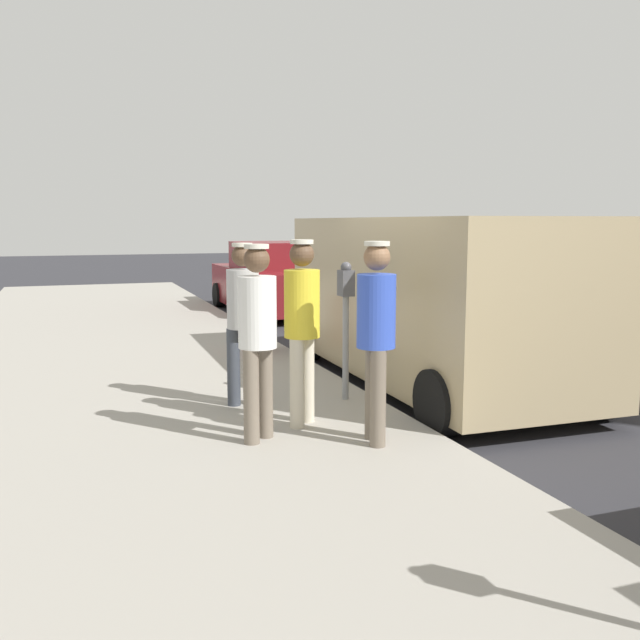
# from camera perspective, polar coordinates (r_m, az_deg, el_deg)

# --- Properties ---
(ground_plane) EXTENTS (80.00, 80.00, 0.00)m
(ground_plane) POSITION_cam_1_polar(r_m,az_deg,el_deg) (8.41, 10.74, -6.58)
(ground_plane) COLOR #2D2D33
(sidewalk_slab) EXTENTS (5.00, 32.00, 0.15)m
(sidewalk_slab) POSITION_cam_1_polar(r_m,az_deg,el_deg) (7.30, -13.89, -8.31)
(sidewalk_slab) COLOR #9E998E
(sidewalk_slab) RESTS_ON ground
(parking_meter_near) EXTENTS (0.14, 0.18, 1.52)m
(parking_meter_near) POSITION_cam_1_polar(r_m,az_deg,el_deg) (7.61, 2.13, 1.08)
(parking_meter_near) COLOR gray
(parking_meter_near) RESTS_ON sidewalk_slab
(pedestrian_in_gray) EXTENTS (0.36, 0.34, 1.73)m
(pedestrian_in_gray) POSITION_cam_1_polar(r_m,az_deg,el_deg) (7.41, -6.29, 0.58)
(pedestrian_in_gray) COLOR #383D47
(pedestrian_in_gray) RESTS_ON sidewalk_slab
(pedestrian_in_blue) EXTENTS (0.34, 0.35, 1.78)m
(pedestrian_in_blue) POSITION_cam_1_polar(r_m,az_deg,el_deg) (6.10, 4.60, -0.66)
(pedestrian_in_blue) COLOR #726656
(pedestrian_in_blue) RESTS_ON sidewalk_slab
(pedestrian_in_white) EXTENTS (0.34, 0.34, 1.76)m
(pedestrian_in_white) POSITION_cam_1_polar(r_m,az_deg,el_deg) (6.17, -5.12, -0.73)
(pedestrian_in_white) COLOR #726656
(pedestrian_in_white) RESTS_ON sidewalk_slab
(pedestrian_in_yellow) EXTENTS (0.34, 0.34, 1.78)m
(pedestrian_in_yellow) POSITION_cam_1_polar(r_m,az_deg,el_deg) (6.63, -1.48, 0.06)
(pedestrian_in_yellow) COLOR beige
(pedestrian_in_yellow) RESTS_ON sidewalk_slab
(parked_van) EXTENTS (2.20, 5.23, 2.15)m
(parked_van) POSITION_cam_1_polar(r_m,az_deg,el_deg) (9.06, 8.80, 1.94)
(parked_van) COLOR tan
(parked_van) RESTS_ON ground
(parked_sedan_behind) EXTENTS (1.98, 4.42, 1.65)m
(parked_sedan_behind) POSITION_cam_1_polar(r_m,az_deg,el_deg) (16.06, -3.98, 3.17)
(parked_sedan_behind) COLOR maroon
(parked_sedan_behind) RESTS_ON ground
(fire_hydrant) EXTENTS (0.24, 0.24, 0.86)m
(fire_hydrant) POSITION_cam_1_polar(r_m,az_deg,el_deg) (10.63, -4.80, -0.29)
(fire_hydrant) COLOR red
(fire_hydrant) RESTS_ON sidewalk_slab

